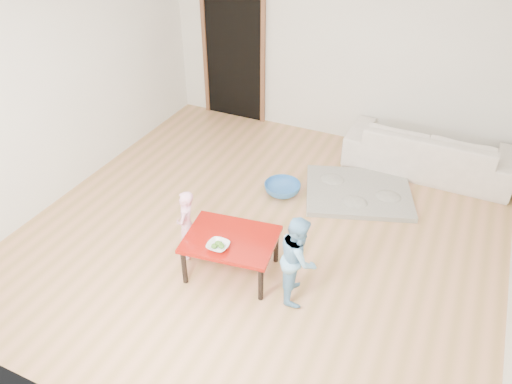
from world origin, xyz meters
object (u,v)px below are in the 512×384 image
Objects in this scene: bowl at (218,246)px; child_blue at (298,258)px; basin at (282,189)px; sofa at (429,150)px; red_table at (231,255)px; child_pink at (186,225)px.

bowl is 0.23× the size of child_blue.
basin is (-0.76, 1.48, -0.38)m from child_blue.
sofa reaches higher than bowl.
child_pink is (-0.51, 0.03, 0.18)m from red_table.
child_pink reaches higher than bowl.
child_pink is (-0.48, 0.21, -0.07)m from bowl.
bowl is at bearing 64.12° from sofa.
sofa is 2.32× the size of child_blue.
red_table is at bearing 78.36° from bowl.
child_pink is at bearing 156.40° from bowl.
basin is (-0.06, 1.47, -0.15)m from red_table.
bowl is at bearing 51.14° from child_pink.
child_blue is at bearing -0.88° from red_table.
sofa is at bearing 62.55° from red_table.
red_table is (-1.43, -2.76, -0.09)m from sofa.
child_pink is 1.21m from child_blue.
child_blue is (-0.74, -2.77, 0.14)m from sofa.
bowl is 0.52m from child_pink.
basin is at bearing 90.91° from bowl.
red_table is at bearing 70.67° from child_blue.
child_pink is 0.88× the size of child_blue.
child_pink reaches higher than sofa.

